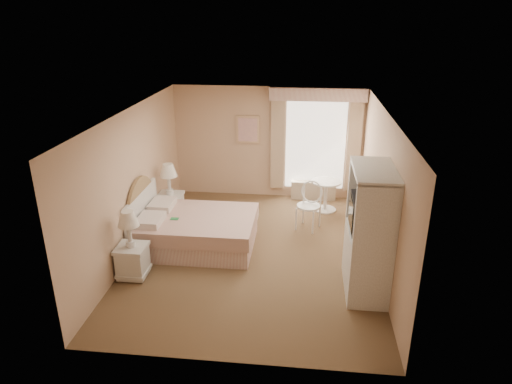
# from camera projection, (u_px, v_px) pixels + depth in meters

# --- Properties ---
(room) EXTENTS (4.21, 5.51, 2.51)m
(room) POSITION_uv_depth(u_px,v_px,m) (254.00, 187.00, 7.64)
(room) COLOR brown
(room) RESTS_ON ground
(window) EXTENTS (2.05, 0.22, 2.51)m
(window) POSITION_uv_depth(u_px,v_px,m) (316.00, 141.00, 9.95)
(window) COLOR white
(window) RESTS_ON room
(framed_art) EXTENTS (0.52, 0.04, 0.62)m
(framed_art) POSITION_uv_depth(u_px,v_px,m) (248.00, 130.00, 10.08)
(framed_art) COLOR tan
(framed_art) RESTS_ON room
(bed) EXTENTS (2.07, 1.55, 1.37)m
(bed) POSITION_uv_depth(u_px,v_px,m) (193.00, 229.00, 8.20)
(bed) COLOR #B37774
(bed) RESTS_ON room
(nightstand_near) EXTENTS (0.47, 0.47, 1.13)m
(nightstand_near) POSITION_uv_depth(u_px,v_px,m) (132.00, 253.00, 7.21)
(nightstand_near) COLOR white
(nightstand_near) RESTS_ON room
(nightstand_far) EXTENTS (0.49, 0.49, 1.18)m
(nightstand_far) POSITION_uv_depth(u_px,v_px,m) (170.00, 200.00, 9.20)
(nightstand_far) COLOR white
(nightstand_far) RESTS_ON room
(round_table) EXTENTS (0.63, 0.63, 0.67)m
(round_table) POSITION_uv_depth(u_px,v_px,m) (326.00, 191.00, 9.66)
(round_table) COLOR silver
(round_table) RESTS_ON room
(cafe_chair) EXTENTS (0.59, 0.59, 0.95)m
(cafe_chair) POSITION_uv_depth(u_px,v_px,m) (310.00, 202.00, 8.84)
(cafe_chair) COLOR silver
(cafe_chair) RESTS_ON room
(armoire) EXTENTS (0.59, 1.17, 1.95)m
(armoire) POSITION_uv_depth(u_px,v_px,m) (368.00, 242.00, 6.75)
(armoire) COLOR white
(armoire) RESTS_ON room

